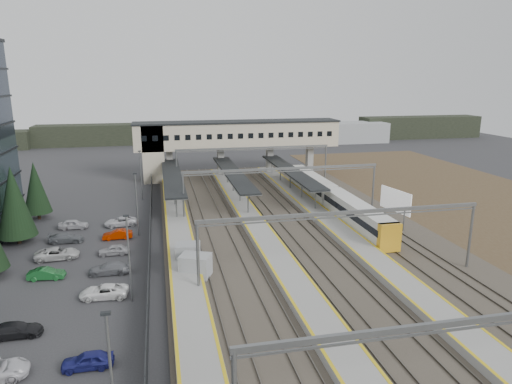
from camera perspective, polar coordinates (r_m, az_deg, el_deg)
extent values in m
plane|color=#2B2B2D|center=(50.91, -5.69, -8.43)|extent=(220.00, 220.00, 0.00)
cylinder|color=black|center=(62.20, -27.51, -5.20)|extent=(0.44, 0.44, 1.20)
cone|color=black|center=(60.95, -28.00, -1.06)|extent=(4.42, 4.42, 8.50)
cylinder|color=black|center=(71.45, -25.49, -2.60)|extent=(0.44, 0.44, 1.20)
cone|color=black|center=(70.49, -25.83, 0.51)|extent=(3.74, 3.74, 7.20)
imported|color=black|center=(41.14, -27.87, -15.00)|extent=(4.00, 1.71, 1.15)
imported|color=#175725|center=(50.39, -24.73, -9.27)|extent=(3.59, 1.47, 1.16)
imported|color=#BEBEBE|center=(55.18, -23.60, -7.06)|extent=(4.78, 2.44, 1.29)
imported|color=#5A5E62|center=(60.09, -22.65, -5.32)|extent=(4.10, 1.71, 1.18)
imported|color=#B7B6BB|center=(65.04, -21.86, -3.76)|extent=(3.84, 1.72, 1.28)
imported|color=navy|center=(35.35, -20.30, -19.13)|extent=(3.48, 1.41, 1.19)
imported|color=white|center=(44.55, -18.48, -11.72)|extent=(4.46, 2.31, 1.20)
imported|color=slate|center=(49.36, -17.85, -9.07)|extent=(4.22, 1.81, 1.21)
imported|color=#A3A2A7|center=(54.27, -17.34, -6.92)|extent=(3.44, 1.41, 1.17)
imported|color=#A32000|center=(59.23, -16.93, -5.10)|extent=(3.62, 1.32, 1.19)
imported|color=silver|center=(64.26, -16.57, -3.57)|extent=(4.42, 2.36, 1.18)
cylinder|color=slate|center=(26.88, -17.58, -21.76)|extent=(0.16, 0.16, 8.00)
cube|color=black|center=(24.80, -18.29, -14.21)|extent=(0.50, 0.25, 0.15)
cylinder|color=slate|center=(41.86, -15.58, -8.12)|extent=(0.16, 0.16, 8.00)
cube|color=black|center=(40.55, -15.95, -2.87)|extent=(0.50, 0.25, 0.15)
cylinder|color=slate|center=(58.92, -14.68, -1.57)|extent=(0.16, 0.16, 8.00)
cube|color=black|center=(58.00, -14.92, 2.24)|extent=(0.50, 0.25, 0.15)
cylinder|color=slate|center=(76.42, -14.19, 2.01)|extent=(0.16, 0.16, 8.00)
cube|color=black|center=(75.71, -14.37, 4.97)|extent=(0.50, 0.25, 0.15)
cube|color=#26282B|center=(54.99, -13.10, -5.89)|extent=(0.08, 90.00, 2.00)
cube|color=#919496|center=(46.37, -7.57, -9.20)|extent=(3.51, 3.10, 2.42)
cube|color=#919496|center=(49.58, -8.48, -7.70)|extent=(2.81, 2.45, 2.34)
cube|color=#3B372D|center=(57.83, 5.66, -5.52)|extent=(34.00, 90.00, 0.20)
cube|color=#59544C|center=(55.38, -7.05, -6.26)|extent=(0.08, 90.00, 0.14)
cube|color=#59544C|center=(55.51, -5.56, -6.17)|extent=(0.08, 90.00, 0.14)
cube|color=#59544C|center=(55.83, -2.93, -6.00)|extent=(0.08, 90.00, 0.14)
cube|color=#59544C|center=(56.06, -1.47, -5.90)|extent=(0.08, 90.00, 0.14)
cube|color=#59544C|center=(57.03, 3.05, -5.56)|extent=(0.08, 90.00, 0.14)
cube|color=#59544C|center=(57.41, 4.45, -5.45)|extent=(0.08, 90.00, 0.14)
cube|color=#59544C|center=(58.16, 6.87, -5.25)|extent=(0.08, 90.00, 0.14)
cube|color=#59544C|center=(58.63, 8.21, -5.13)|extent=(0.08, 90.00, 0.14)
cube|color=#59544C|center=(60.31, 12.29, -4.77)|extent=(0.08, 90.00, 0.14)
cube|color=#59544C|center=(60.91, 13.53, -4.65)|extent=(0.08, 90.00, 0.14)
cube|color=#59544C|center=(62.03, 15.67, -4.44)|extent=(0.08, 90.00, 0.14)
cube|color=#59544C|center=(62.70, 16.84, -4.33)|extent=(0.08, 90.00, 0.14)
cube|color=#999893|center=(55.19, -9.42, -6.23)|extent=(3.20, 82.00, 0.90)
cube|color=gold|center=(55.00, -10.96, -5.87)|extent=(0.25, 82.00, 0.02)
cube|color=gold|center=(55.11, -7.93, -5.70)|extent=(0.25, 82.00, 0.02)
cube|color=#999893|center=(56.44, 0.81, -5.57)|extent=(3.20, 82.00, 0.90)
cube|color=gold|center=(56.00, -0.64, -5.23)|extent=(0.25, 82.00, 0.02)
cube|color=gold|center=(56.62, 2.25, -5.02)|extent=(0.25, 82.00, 0.02)
cube|color=#999893|center=(59.38, 10.29, -4.79)|extent=(3.20, 82.00, 0.90)
cube|color=gold|center=(58.71, 9.00, -4.49)|extent=(0.25, 82.00, 0.02)
cube|color=gold|center=(59.78, 11.60, -4.26)|extent=(0.25, 82.00, 0.02)
cube|color=black|center=(75.40, -10.41, 2.05)|extent=(3.00, 30.00, 0.25)
cube|color=slate|center=(75.44, -10.41, 1.94)|extent=(3.10, 30.00, 0.12)
cylinder|color=slate|center=(63.16, -9.92, -1.77)|extent=(0.20, 0.20, 3.10)
cylinder|color=slate|center=(69.43, -10.16, -0.33)|extent=(0.20, 0.20, 3.10)
cylinder|color=slate|center=(75.75, -10.36, 0.87)|extent=(0.20, 0.20, 3.10)
cylinder|color=slate|center=(82.09, -10.53, 1.89)|extent=(0.20, 0.20, 3.10)
cylinder|color=slate|center=(88.46, -10.67, 2.75)|extent=(0.20, 0.20, 3.10)
cube|color=black|center=(76.32, -2.89, 2.41)|extent=(3.00, 30.00, 0.25)
cube|color=slate|center=(76.36, -2.89, 2.30)|extent=(3.10, 30.00, 0.12)
cylinder|color=slate|center=(64.25, -0.99, -1.28)|extent=(0.20, 0.20, 3.10)
cylinder|color=slate|center=(70.43, -2.01, 0.09)|extent=(0.20, 0.20, 3.10)
cylinder|color=slate|center=(76.67, -2.88, 1.24)|extent=(0.20, 0.20, 3.10)
cylinder|color=slate|center=(82.94, -3.61, 2.22)|extent=(0.20, 0.20, 3.10)
cylinder|color=slate|center=(89.24, -4.24, 3.06)|extent=(0.20, 0.20, 3.10)
cube|color=black|center=(78.52, 4.34, 2.72)|extent=(3.00, 30.00, 0.25)
cube|color=slate|center=(78.55, 4.33, 2.62)|extent=(3.10, 30.00, 0.12)
cylinder|color=slate|center=(66.84, 7.45, -0.79)|extent=(0.20, 0.20, 3.10)
cylinder|color=slate|center=(72.80, 5.75, 0.49)|extent=(0.20, 0.20, 3.10)
cylinder|color=slate|center=(78.85, 4.31, 1.58)|extent=(0.20, 0.20, 3.10)
cylinder|color=slate|center=(84.96, 3.08, 2.52)|extent=(0.20, 0.20, 3.10)
cylinder|color=slate|center=(91.13, 2.01, 3.32)|extent=(0.20, 0.20, 3.10)
cube|color=#BDB191|center=(90.78, -2.28, 7.18)|extent=(40.00, 6.00, 5.00)
cube|color=black|center=(90.51, -2.30, 8.78)|extent=(40.40, 6.40, 0.30)
cube|color=#BDB191|center=(89.87, -12.72, 4.84)|extent=(4.00, 6.00, 11.00)
cube|color=black|center=(86.48, -13.84, 6.50)|extent=(1.00, 0.06, 1.00)
cube|color=black|center=(86.44, -12.50, 6.57)|extent=(1.00, 0.06, 1.00)
cube|color=black|center=(86.45, -11.17, 6.64)|extent=(1.00, 0.06, 1.00)
cube|color=black|center=(86.51, -9.84, 6.70)|extent=(1.00, 0.06, 1.00)
cube|color=black|center=(86.61, -8.51, 6.76)|extent=(1.00, 0.06, 1.00)
cube|color=black|center=(86.76, -7.18, 6.82)|extent=(1.00, 0.06, 1.00)
cube|color=black|center=(86.96, -5.86, 6.87)|extent=(1.00, 0.06, 1.00)
cube|color=black|center=(87.20, -4.55, 6.92)|extent=(1.00, 0.06, 1.00)
cube|color=black|center=(87.48, -3.24, 6.97)|extent=(1.00, 0.06, 1.00)
cube|color=black|center=(87.81, -1.94, 7.01)|extent=(1.00, 0.06, 1.00)
cube|color=black|center=(88.19, -0.65, 7.05)|extent=(1.00, 0.06, 1.00)
cube|color=black|center=(88.61, 0.62, 7.08)|extent=(1.00, 0.06, 1.00)
cube|color=black|center=(89.07, 1.89, 7.11)|extent=(1.00, 0.06, 1.00)
cube|color=black|center=(89.57, 3.14, 7.14)|extent=(1.00, 0.06, 1.00)
cube|color=black|center=(90.12, 4.38, 7.16)|extent=(1.00, 0.06, 1.00)
cube|color=black|center=(90.70, 5.60, 7.18)|extent=(1.00, 0.06, 1.00)
cube|color=black|center=(91.33, 6.80, 7.19)|extent=(1.00, 0.06, 1.00)
cube|color=black|center=(91.99, 7.99, 7.21)|extent=(1.00, 0.06, 1.00)
cube|color=black|center=(92.70, 9.16, 7.22)|extent=(1.00, 0.06, 1.00)
cube|color=#999893|center=(90.29, -11.68, 3.32)|extent=(1.20, 1.60, 6.00)
cube|color=#999893|center=(90.31, -10.73, 3.37)|extent=(1.20, 1.60, 6.00)
cube|color=#999893|center=(91.08, -4.42, 3.67)|extent=(1.20, 1.60, 6.00)
cube|color=#999893|center=(92.93, 1.71, 3.91)|extent=(1.20, 1.60, 6.00)
cube|color=#999893|center=(95.30, 6.69, 4.08)|extent=(1.20, 1.60, 6.00)
cube|color=slate|center=(28.22, 27.47, -13.83)|extent=(28.40, 0.25, 0.35)
cube|color=slate|center=(28.40, 27.38, -14.54)|extent=(28.40, 0.12, 0.12)
cylinder|color=slate|center=(42.04, -7.27, -8.32)|extent=(0.28, 0.28, 7.00)
cylinder|color=slate|center=(52.14, 25.20, -5.11)|extent=(0.28, 0.28, 7.00)
cube|color=slate|center=(44.13, 11.01, -2.56)|extent=(28.40, 0.25, 0.35)
cube|color=slate|center=(44.24, 10.99, -3.06)|extent=(28.40, 0.12, 0.12)
cylinder|color=slate|center=(62.91, -9.06, -0.76)|extent=(0.28, 0.28, 7.00)
cylinder|color=slate|center=(70.06, 14.44, 0.50)|extent=(0.28, 0.28, 7.00)
cube|color=slate|center=(64.32, 3.38, 2.92)|extent=(28.40, 0.25, 0.35)
cube|color=slate|center=(64.40, 3.37, 2.57)|extent=(28.40, 0.12, 0.12)
cylinder|color=slate|center=(82.39, -9.88, 2.74)|extent=(0.28, 0.28, 7.00)
cylinder|color=slate|center=(87.97, 8.68, 3.51)|extent=(0.28, 0.28, 7.00)
cube|color=slate|center=(83.48, -0.30, 5.54)|extent=(28.40, 0.25, 0.35)
cube|color=slate|center=(83.54, -0.30, 5.26)|extent=(28.40, 0.12, 0.12)
cube|color=silver|center=(61.30, 12.46, -2.85)|extent=(2.57, 17.77, 3.31)
cube|color=black|center=(61.20, 12.48, -2.52)|extent=(2.63, 17.17, 0.83)
cube|color=slate|center=(61.72, 12.39, -4.11)|extent=(2.20, 16.37, 0.46)
cube|color=silver|center=(77.77, 6.90, 0.99)|extent=(2.57, 17.77, 3.31)
cube|color=black|center=(77.69, 6.90, 1.25)|extent=(2.63, 17.17, 0.83)
cube|color=slate|center=(78.10, 6.86, -0.03)|extent=(2.20, 16.37, 0.46)
cube|color=gold|center=(53.86, 16.31, -5.48)|extent=(2.59, 0.90, 3.31)
cylinder|color=slate|center=(61.86, 18.01, -3.39)|extent=(0.20, 0.20, 3.19)
cylinder|color=slate|center=(66.00, 15.87, -2.14)|extent=(0.20, 0.20, 3.19)
cube|color=white|center=(63.39, 17.03, -1.02)|extent=(1.24, 5.91, 2.99)
cube|color=black|center=(142.81, -14.22, 7.08)|extent=(60.00, 8.00, 6.00)
cube|color=black|center=(149.70, 5.44, 7.56)|extent=(50.00, 8.00, 5.00)
cube|color=black|center=(161.81, 19.76, 7.64)|extent=(40.00, 8.00, 7.00)
cube|color=#919496|center=(145.72, 12.32, 7.32)|extent=(18.00, 10.00, 6.00)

